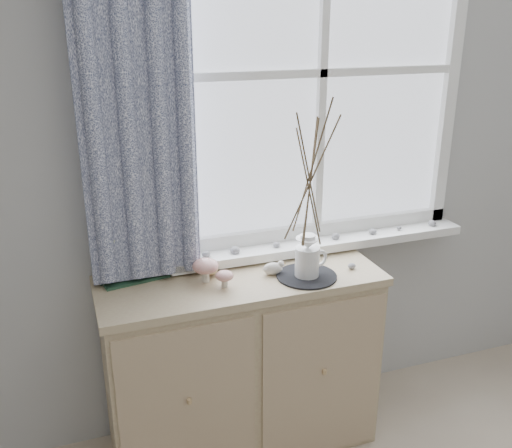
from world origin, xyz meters
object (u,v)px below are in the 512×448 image
Objects in this scene: sideboard at (242,364)px; twig_pitcher at (310,175)px; toadstool_cluster at (210,269)px; botanical_book at (135,259)px.

twig_pitcher is (0.26, -0.08, 0.87)m from sideboard.
twig_pitcher is (0.40, -0.08, 0.38)m from toadstool_cluster.
toadstool_cluster reaches higher than sideboard.
sideboard is 0.91m from twig_pitcher.
botanical_book is at bearing 166.70° from sideboard.
twig_pitcher is (0.68, -0.18, 0.33)m from botanical_book.
twig_pitcher is at bearing -25.00° from botanical_book.
botanical_book is at bearing 160.12° from toadstool_cluster.
toadstool_cluster is at bearing 156.68° from twig_pitcher.
toadstool_cluster is 0.21× the size of twig_pitcher.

